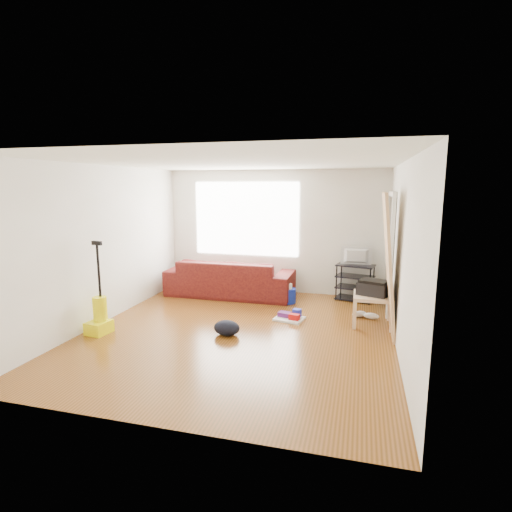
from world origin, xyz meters
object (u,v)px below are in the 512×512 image
(bucket, at_px, (288,303))
(cleaning_tray, at_px, (290,317))
(sofa, at_px, (230,295))
(tv_stand, at_px, (355,282))
(vacuum, at_px, (99,316))
(backpack, at_px, (227,335))
(side_table, at_px, (373,299))

(bucket, xyz_separation_m, cleaning_tray, (0.20, -0.95, 0.05))
(sofa, bearing_deg, tv_stand, -173.66)
(tv_stand, relative_size, vacuum, 0.55)
(cleaning_tray, distance_m, backpack, 1.21)
(bucket, bearing_deg, cleaning_tray, -78.02)
(bucket, bearing_deg, side_table, -29.70)
(bucket, height_order, backpack, bucket)
(side_table, bearing_deg, vacuum, -160.32)
(tv_stand, bearing_deg, bucket, -144.23)
(side_table, xyz_separation_m, vacuum, (-3.95, -1.41, -0.16))
(tv_stand, xyz_separation_m, bucket, (-1.20, -0.51, -0.36))
(side_table, relative_size, backpack, 1.52)
(side_table, distance_m, backpack, 2.35)
(bucket, height_order, cleaning_tray, cleaning_tray)
(sofa, bearing_deg, cleaning_tray, 140.33)
(side_table, bearing_deg, sofa, 158.17)
(sofa, relative_size, backpack, 6.34)
(sofa, xyz_separation_m, tv_stand, (2.43, 0.27, 0.36))
(sofa, xyz_separation_m, cleaning_tray, (1.44, -1.19, 0.05))
(sofa, xyz_separation_m, side_table, (2.73, -1.09, 0.41))
(side_table, relative_size, bucket, 2.20)
(sofa, bearing_deg, bucket, 168.97)
(tv_stand, xyz_separation_m, vacuum, (-3.65, -2.78, -0.10))
(side_table, xyz_separation_m, bucket, (-1.50, 0.85, -0.41))
(sofa, distance_m, tv_stand, 2.47)
(tv_stand, height_order, side_table, tv_stand)
(tv_stand, distance_m, side_table, 1.40)
(tv_stand, xyz_separation_m, cleaning_tray, (-0.99, -1.46, -0.31))
(tv_stand, bearing_deg, backpack, -114.22)
(tv_stand, distance_m, bucket, 1.35)
(sofa, bearing_deg, backpack, 107.03)
(bucket, bearing_deg, sofa, 168.97)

